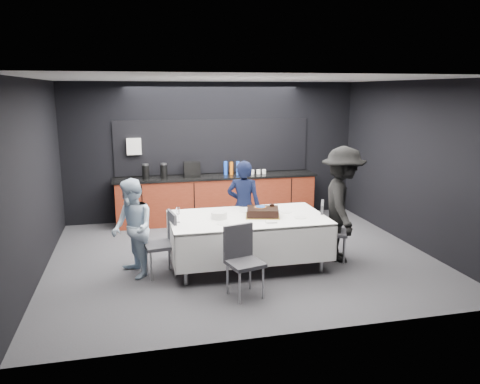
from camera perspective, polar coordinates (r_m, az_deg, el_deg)
name	(u,v)px	position (r m, az deg, el deg)	size (l,w,h in m)	color
ground	(241,257)	(7.63, 0.17, -7.89)	(6.00, 6.00, 0.00)	#3C3C41
room_shell	(241,142)	(7.20, 0.18, 6.13)	(6.04, 5.04, 2.82)	white
kitchenette	(216,195)	(9.56, -2.97, -0.34)	(4.10, 0.64, 2.05)	#611E0F
party_table	(248,225)	(7.05, 0.92, -4.09)	(2.32, 1.32, 0.78)	#99999E
cake_assembly	(263,212)	(7.03, 2.79, -2.45)	(0.59, 0.53, 0.16)	gold
plate_stack	(219,215)	(6.91, -2.59, -2.84)	(0.24, 0.24, 0.10)	white
loose_plate_near	(223,223)	(6.65, -2.12, -3.85)	(0.18, 0.18, 0.01)	white
loose_plate_right_a	(286,212)	(7.30, 5.59, -2.42)	(0.18, 0.18, 0.01)	white
loose_plate_right_b	(300,217)	(7.02, 7.39, -3.07)	(0.19, 0.19, 0.01)	white
loose_plate_far	(245,211)	(7.31, 0.63, -2.34)	(0.18, 0.18, 0.01)	white
fork_pile	(271,222)	(6.70, 3.83, -3.67)	(0.16, 0.10, 0.02)	white
champagne_flute	(178,212)	(6.73, -7.59, -2.39)	(0.06, 0.06, 0.22)	white
chair_left	(165,239)	(6.85, -9.12, -5.69)	(0.48, 0.48, 0.92)	#323238
chair_right	(329,227)	(7.48, 10.76, -4.20)	(0.55, 0.55, 0.92)	#323238
chair_near	(242,255)	(6.12, 0.26, -7.74)	(0.51, 0.51, 0.92)	#323238
person_center	(244,206)	(7.69, 0.45, -1.77)	(0.56, 0.37, 1.53)	black
person_left	(132,229)	(6.83, -13.00, -4.37)	(0.69, 0.54, 1.42)	silver
person_right	(342,204)	(7.43, 12.36, -1.47)	(1.16, 0.67, 1.80)	black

